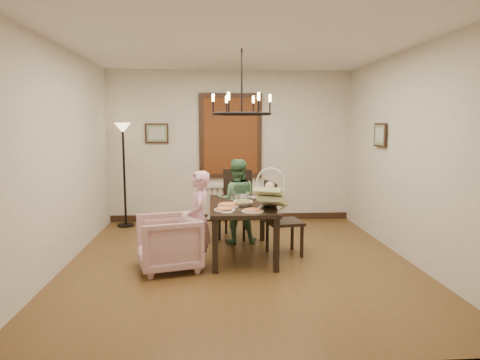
{
  "coord_description": "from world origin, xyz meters",
  "views": [
    {
      "loc": [
        -0.37,
        -5.48,
        1.81
      ],
      "look_at": [
        0.03,
        0.33,
        1.05
      ],
      "focal_mm": 32.0,
      "sensor_mm": 36.0,
      "label": 1
    }
  ],
  "objects": [
    {
      "name": "chair_far",
      "position": [
        0.0,
        1.24,
        0.55
      ],
      "size": [
        0.6,
        0.6,
        1.1
      ],
      "primitive_type": null,
      "rotation": [
        0.0,
        0.0,
        -0.3
      ],
      "color": "black",
      "rests_on": "room_shell"
    },
    {
      "name": "drinking_glass",
      "position": [
        -0.01,
        0.3,
        0.79
      ],
      "size": [
        0.07,
        0.07,
        0.13
      ],
      "primitive_type": "cylinder",
      "color": "silver",
      "rests_on": "dining_table"
    },
    {
      "name": "baby_bouncer",
      "position": [
        0.4,
        -0.14,
        0.91
      ],
      "size": [
        0.59,
        0.68,
        0.37
      ],
      "primitive_type": null,
      "rotation": [
        0.0,
        0.0,
        -0.38
      ],
      "color": "beige",
      "rests_on": "dining_table"
    },
    {
      "name": "elderly_woman",
      "position": [
        -0.53,
        -0.19,
        0.51
      ],
      "size": [
        0.25,
        0.38,
        1.02
      ],
      "primitive_type": "imported",
      "rotation": [
        0.0,
        0.0,
        -1.56
      ],
      "color": "#E6A2B7",
      "rests_on": "room_shell"
    },
    {
      "name": "picture_back",
      "position": [
        -1.35,
        2.47,
        1.65
      ],
      "size": [
        0.42,
        0.03,
        0.36
      ],
      "primitive_type": "cube",
      "color": "black",
      "rests_on": "room_shell"
    },
    {
      "name": "salad_bowl",
      "position": [
        0.06,
        0.14,
        0.76
      ],
      "size": [
        0.31,
        0.31,
        0.08
      ],
      "primitive_type": "imported",
      "color": "white",
      "rests_on": "dining_table"
    },
    {
      "name": "room_shell",
      "position": [
        0.0,
        0.37,
        1.4
      ],
      "size": [
        4.51,
        5.0,
        2.81
      ],
      "color": "brown",
      "rests_on": "ground"
    },
    {
      "name": "seated_man",
      "position": [
        0.02,
        0.94,
        0.54
      ],
      "size": [
        0.52,
        0.41,
        1.07
      ],
      "primitive_type": "imported",
      "rotation": [
        0.0,
        0.0,
        3.14
      ],
      "color": "#487950",
      "rests_on": "room_shell"
    },
    {
      "name": "floor_lamp",
      "position": [
        -1.9,
        2.15,
        0.9
      ],
      "size": [
        0.3,
        0.3,
        1.8
      ],
      "primitive_type": null,
      "color": "black",
      "rests_on": "room_shell"
    },
    {
      "name": "window_blinds",
      "position": [
        0.0,
        2.46,
        1.6
      ],
      "size": [
        1.0,
        0.03,
        1.4
      ],
      "primitive_type": "cube",
      "color": "brown",
      "rests_on": "room_shell"
    },
    {
      "name": "pizza_platter",
      "position": [
        -0.14,
        0.1,
        0.75
      ],
      "size": [
        0.29,
        0.29,
        0.04
      ],
      "primitive_type": "cylinder",
      "color": "tan",
      "rests_on": "dining_table"
    },
    {
      "name": "chair_right",
      "position": [
        0.64,
        0.28,
        0.52
      ],
      "size": [
        0.53,
        0.53,
        1.05
      ],
      "primitive_type": null,
      "rotation": [
        0.0,
        0.0,
        1.74
      ],
      "color": "black",
      "rests_on": "room_shell"
    },
    {
      "name": "chandelier",
      "position": [
        0.05,
        0.28,
        1.95
      ],
      "size": [
        0.8,
        0.8,
        0.04
      ],
      "primitive_type": "torus",
      "color": "black",
      "rests_on": "room_shell"
    },
    {
      "name": "picture_right",
      "position": [
        2.21,
        0.9,
        1.65
      ],
      "size": [
        0.03,
        0.42,
        0.36
      ],
      "primitive_type": "cube",
      "rotation": [
        0.0,
        0.0,
        1.57
      ],
      "color": "black",
      "rests_on": "room_shell"
    },
    {
      "name": "dining_table",
      "position": [
        0.05,
        0.28,
        0.64
      ],
      "size": [
        0.87,
        1.55,
        0.73
      ],
      "rotation": [
        0.0,
        0.0,
        0.0
      ],
      "color": "black",
      "rests_on": "room_shell"
    },
    {
      "name": "armchair",
      "position": [
        -0.91,
        -0.23,
        0.34
      ],
      "size": [
        0.91,
        0.9,
        0.68
      ],
      "primitive_type": "imported",
      "rotation": [
        0.0,
        0.0,
        -1.31
      ],
      "color": "#CE9EA4",
      "rests_on": "room_shell"
    },
    {
      "name": "radiator",
      "position": [
        0.0,
        2.48,
        0.35
      ],
      "size": [
        0.92,
        0.12,
        0.62
      ],
      "primitive_type": null,
      "color": "silver",
      "rests_on": "room_shell"
    }
  ]
}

